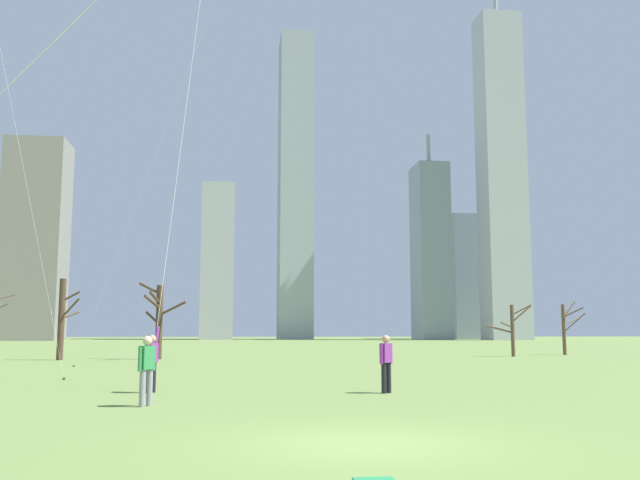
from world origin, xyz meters
TOP-DOWN VIEW (x-y plane):
  - ground_plane at (0.00, 0.00)m, footprint 400.00×400.00m
  - kite_flyer_midfield_right_red at (-4.12, 11.15)m, footprint 1.76×8.23m
  - bystander_far_off_by_trees at (2.20, 8.56)m, footprint 0.41×0.37m
  - bystander_strolling_midfield at (-4.10, 5.84)m, footprint 0.37×0.41m
  - distant_kite_drifting_right_purple at (-3.67, 23.08)m, footprint 7.57×2.03m
  - bare_tree_leftmost at (22.09, 37.72)m, footprint 1.72×2.00m
  - bare_tree_right_of_center at (-12.47, 32.79)m, footprint 1.43×1.72m
  - bare_tree_left_of_center at (-6.80, 33.17)m, footprint 3.18×2.77m
  - bare_tree_center at (16.83, 34.92)m, footprint 3.21×1.06m
  - skyline_slender_spire at (10.44, 135.69)m, footprint 7.01×10.35m
  - skyline_mid_tower_left at (50.53, 119.22)m, footprint 8.14×7.04m
  - skyline_wide_slab at (-5.84, 132.89)m, footprint 6.65×7.79m
  - skyline_mid_tower_right at (-39.17, 121.57)m, footprint 10.71×9.13m
  - skyline_squat_block at (48.32, 138.54)m, footprint 6.23×9.54m
  - skyline_tall_tower at (37.21, 124.87)m, footprint 6.33×9.01m

SIDE VIEW (x-z plane):
  - ground_plane at x=0.00m, z-range 0.00..0.00m
  - bystander_far_off_by_trees at x=2.20m, z-range 0.09..1.71m
  - bystander_strolling_midfield at x=-4.10m, z-range 0.09..1.71m
  - bare_tree_center at x=16.83m, z-range 0.16..3.71m
  - bare_tree_leftmost at x=22.09m, z-range 0.08..4.03m
  - bare_tree_right_of_center at x=-12.47m, z-range 0.06..4.97m
  - bare_tree_left_of_center at x=-6.80m, z-range 0.18..5.02m
  - kite_flyer_midfield_right_red at x=-4.12m, z-range -5.55..16.59m
  - skyline_squat_block at x=48.32m, z-range 0.00..27.47m
  - skyline_wide_slab at x=-5.84m, z-range 0.00..32.11m
  - distant_kite_drifting_right_purple at x=-3.67m, z-range 7.14..27.99m
  - skyline_tall_tower at x=37.21m, z-range -3.30..38.99m
  - skyline_mid_tower_right at x=-39.17m, z-range 0.00..37.17m
  - skyline_mid_tower_left at x=50.53m, z-range -4.21..70.39m
  - skyline_slender_spire at x=10.44m, z-range 0.00..66.21m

